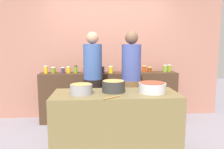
{
  "coord_description": "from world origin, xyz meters",
  "views": [
    {
      "loc": [
        -0.27,
        -3.21,
        1.56
      ],
      "look_at": [
        0.0,
        0.35,
        1.05
      ],
      "focal_mm": 35.36,
      "sensor_mm": 36.0,
      "label": 1
    }
  ],
  "objects_px": {
    "preserve_jar_1": "(53,70)",
    "wooden_spoon": "(112,97)",
    "preserve_jar_9": "(134,69)",
    "preserve_jar_11": "(150,69)",
    "preserve_jar_3": "(68,70)",
    "preserve_jar_7": "(102,70)",
    "cooking_pot_center": "(113,86)",
    "cook_with_tongs": "(93,88)",
    "preserve_jar_5": "(85,70)",
    "preserve_jar_10": "(144,69)",
    "preserve_jar_0": "(46,70)",
    "preserve_jar_8": "(111,70)",
    "preserve_jar_6": "(94,69)",
    "preserve_jar_2": "(63,70)",
    "cook_in_cap": "(131,89)",
    "preserve_jar_4": "(76,69)",
    "preserve_jar_13": "(169,68)",
    "cooking_pot_left": "(81,89)",
    "cooking_pot_right": "(152,88)",
    "preserve_jar_12": "(165,68)"
  },
  "relations": [
    {
      "from": "preserve_jar_4",
      "to": "preserve_jar_13",
      "type": "relative_size",
      "value": 1.0
    },
    {
      "from": "preserve_jar_0",
      "to": "preserve_jar_7",
      "type": "distance_m",
      "value": 1.08
    },
    {
      "from": "preserve_jar_1",
      "to": "preserve_jar_8",
      "type": "distance_m",
      "value": 1.11
    },
    {
      "from": "preserve_jar_0",
      "to": "wooden_spoon",
      "type": "height_order",
      "value": "preserve_jar_0"
    },
    {
      "from": "preserve_jar_0",
      "to": "cook_in_cap",
      "type": "distance_m",
      "value": 1.72
    },
    {
      "from": "preserve_jar_7",
      "to": "preserve_jar_9",
      "type": "xyz_separation_m",
      "value": [
        0.64,
        0.08,
        -0.01
      ]
    },
    {
      "from": "preserve_jar_2",
      "to": "preserve_jar_11",
      "type": "bearing_deg",
      "value": 3.05
    },
    {
      "from": "preserve_jar_2",
      "to": "cook_in_cap",
      "type": "bearing_deg",
      "value": -30.41
    },
    {
      "from": "preserve_jar_1",
      "to": "preserve_jar_5",
      "type": "xyz_separation_m",
      "value": [
        0.6,
        -0.01,
        -0.0
      ]
    },
    {
      "from": "preserve_jar_10",
      "to": "preserve_jar_11",
      "type": "distance_m",
      "value": 0.11
    },
    {
      "from": "preserve_jar_0",
      "to": "cooking_pot_center",
      "type": "distance_m",
      "value": 1.77
    },
    {
      "from": "cook_in_cap",
      "to": "wooden_spoon",
      "type": "bearing_deg",
      "value": -112.83
    },
    {
      "from": "preserve_jar_12",
      "to": "cooking_pot_left",
      "type": "distance_m",
      "value": 2.16
    },
    {
      "from": "preserve_jar_0",
      "to": "preserve_jar_6",
      "type": "bearing_deg",
      "value": -1.96
    },
    {
      "from": "preserve_jar_10",
      "to": "preserve_jar_3",
      "type": "bearing_deg",
      "value": -178.78
    },
    {
      "from": "preserve_jar_11",
      "to": "cooking_pot_center",
      "type": "distance_m",
      "value": 1.62
    },
    {
      "from": "preserve_jar_4",
      "to": "preserve_jar_13",
      "type": "bearing_deg",
      "value": 2.59
    },
    {
      "from": "preserve_jar_1",
      "to": "wooden_spoon",
      "type": "relative_size",
      "value": 0.47
    },
    {
      "from": "preserve_jar_1",
      "to": "preserve_jar_11",
      "type": "bearing_deg",
      "value": 0.94
    },
    {
      "from": "preserve_jar_0",
      "to": "cook_in_cap",
      "type": "bearing_deg",
      "value": -25.49
    },
    {
      "from": "preserve_jar_3",
      "to": "preserve_jar_12",
      "type": "distance_m",
      "value": 1.93
    },
    {
      "from": "preserve_jar_2",
      "to": "preserve_jar_7",
      "type": "distance_m",
      "value": 0.76
    },
    {
      "from": "preserve_jar_4",
      "to": "preserve_jar_5",
      "type": "distance_m",
      "value": 0.17
    },
    {
      "from": "preserve_jar_13",
      "to": "cooking_pot_left",
      "type": "distance_m",
      "value": 2.27
    },
    {
      "from": "cooking_pot_center",
      "to": "cooking_pot_right",
      "type": "relative_size",
      "value": 0.85
    },
    {
      "from": "preserve_jar_9",
      "to": "cook_in_cap",
      "type": "bearing_deg",
      "value": -103.55
    },
    {
      "from": "preserve_jar_5",
      "to": "cook_with_tongs",
      "type": "relative_size",
      "value": 0.07
    },
    {
      "from": "preserve_jar_4",
      "to": "cook_in_cap",
      "type": "xyz_separation_m",
      "value": [
        0.97,
        -0.74,
        -0.25
      ]
    },
    {
      "from": "preserve_jar_9",
      "to": "preserve_jar_11",
      "type": "bearing_deg",
      "value": -0.05
    },
    {
      "from": "preserve_jar_11",
      "to": "cook_in_cap",
      "type": "height_order",
      "value": "cook_in_cap"
    },
    {
      "from": "preserve_jar_5",
      "to": "cook_with_tongs",
      "type": "height_order",
      "value": "cook_with_tongs"
    },
    {
      "from": "preserve_jar_9",
      "to": "cook_with_tongs",
      "type": "bearing_deg",
      "value": -141.42
    },
    {
      "from": "preserve_jar_2",
      "to": "cooking_pot_right",
      "type": "distance_m",
      "value": 1.95
    },
    {
      "from": "preserve_jar_1",
      "to": "preserve_jar_10",
      "type": "relative_size",
      "value": 0.93
    },
    {
      "from": "preserve_jar_5",
      "to": "preserve_jar_11",
      "type": "xyz_separation_m",
      "value": [
        1.31,
        0.04,
        -0.01
      ]
    },
    {
      "from": "cooking_pot_left",
      "to": "cook_in_cap",
      "type": "distance_m",
      "value": 1.04
    },
    {
      "from": "preserve_jar_7",
      "to": "cooking_pot_center",
      "type": "xyz_separation_m",
      "value": [
        0.11,
        -1.3,
        -0.07
      ]
    },
    {
      "from": "preserve_jar_5",
      "to": "preserve_jar_7",
      "type": "relative_size",
      "value": 0.96
    },
    {
      "from": "preserve_jar_9",
      "to": "preserve_jar_6",
      "type": "bearing_deg",
      "value": -172.68
    },
    {
      "from": "preserve_jar_11",
      "to": "preserve_jar_6",
      "type": "bearing_deg",
      "value": -174.76
    },
    {
      "from": "preserve_jar_6",
      "to": "cook_in_cap",
      "type": "relative_size",
      "value": 0.08
    },
    {
      "from": "preserve_jar_3",
      "to": "preserve_jar_9",
      "type": "bearing_deg",
      "value": 0.76
    },
    {
      "from": "wooden_spoon",
      "to": "cook_with_tongs",
      "type": "bearing_deg",
      "value": 102.6
    },
    {
      "from": "preserve_jar_3",
      "to": "preserve_jar_1",
      "type": "bearing_deg",
      "value": -177.14
    },
    {
      "from": "cooking_pot_right",
      "to": "preserve_jar_2",
      "type": "bearing_deg",
      "value": 135.64
    },
    {
      "from": "cooking_pot_left",
      "to": "cooking_pot_right",
      "type": "distance_m",
      "value": 0.96
    },
    {
      "from": "preserve_jar_8",
      "to": "cook_with_tongs",
      "type": "distance_m",
      "value": 0.7
    },
    {
      "from": "cooking_pot_left",
      "to": "cook_with_tongs",
      "type": "distance_m",
      "value": 0.85
    },
    {
      "from": "preserve_jar_0",
      "to": "preserve_jar_1",
      "type": "distance_m",
      "value": 0.14
    },
    {
      "from": "cook_in_cap",
      "to": "preserve_jar_11",
      "type": "bearing_deg",
      "value": 57.55
    }
  ]
}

